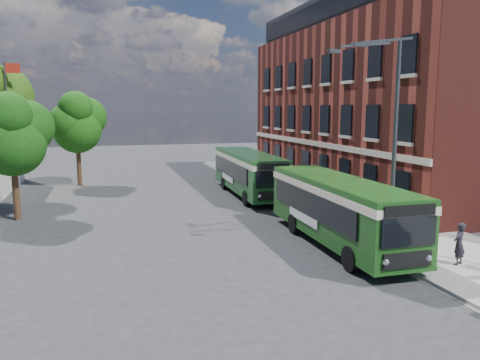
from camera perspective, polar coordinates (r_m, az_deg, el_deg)
name	(u,v)px	position (r m, az deg, el deg)	size (l,w,h in m)	color
ground	(264,245)	(21.50, 2.98, -7.90)	(120.00, 120.00, 0.00)	#2C2C2F
pavement	(324,201)	(31.32, 10.26, -2.57)	(6.00, 48.00, 0.15)	gray
kerb_line	(281,205)	(30.11, 5.05, -3.06)	(0.12, 48.00, 0.01)	beige
brick_office	(387,97)	(37.71, 17.46, 9.61)	(12.10, 26.00, 14.20)	maroon
flagpole	(10,128)	(32.92, -26.27, 5.75)	(0.95, 0.10, 9.00)	#3A3C3F
street_lamp	(387,140)	(21.02, 17.53, 4.62)	(2.96, 2.38, 9.00)	#3A3C3F
bus_stop_sign	(432,226)	(20.21, 22.39, -5.22)	(0.35, 0.08, 2.52)	#3A3C3F
bus_front	(339,205)	(21.49, 11.93, -3.05)	(2.79, 10.56, 3.02)	#1A4C16
bus_rear	(248,169)	(33.24, 1.04, 1.29)	(2.91, 11.21, 3.02)	#1B5320
pedestrian_a	(459,244)	(20.06, 25.15, -7.05)	(0.61, 0.40, 1.66)	black
pedestrian_b	(405,213)	(24.61, 19.44, -3.81)	(0.84, 0.66, 1.73)	black
tree_left	(13,134)	(28.27, -25.98, 5.07)	(4.17, 3.96, 7.04)	#352213
tree_right	(77,122)	(39.24, -19.20, 6.68)	(4.41, 4.20, 7.45)	#352213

